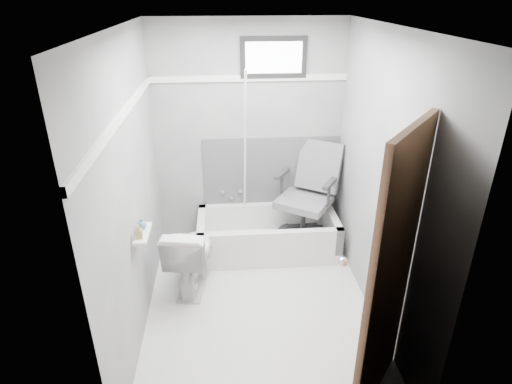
{
  "coord_description": "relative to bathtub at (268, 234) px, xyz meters",
  "views": [
    {
      "loc": [
        -0.28,
        -3.06,
        2.64
      ],
      "look_at": [
        0.0,
        0.35,
        1.0
      ],
      "focal_mm": 30.0,
      "sensor_mm": 36.0,
      "label": 1
    }
  ],
  "objects": [
    {
      "name": "floor",
      "position": [
        -0.17,
        -0.93,
        -0.21
      ],
      "size": [
        2.6,
        2.6,
        0.0
      ],
      "primitive_type": "plane",
      "color": "white",
      "rests_on": "ground"
    },
    {
      "name": "ceiling",
      "position": [
        -0.17,
        -0.93,
        2.19
      ],
      "size": [
        2.6,
        2.6,
        0.0
      ],
      "primitive_type": "plane",
      "rotation": [
        3.14,
        0.0,
        0.0
      ],
      "color": "silver",
      "rests_on": "floor"
    },
    {
      "name": "wall_back",
      "position": [
        -0.17,
        0.37,
        0.99
      ],
      "size": [
        2.0,
        0.02,
        2.4
      ],
      "primitive_type": "cube",
      "color": "slate",
      "rests_on": "floor"
    },
    {
      "name": "wall_front",
      "position": [
        -0.17,
        -2.23,
        0.99
      ],
      "size": [
        2.0,
        0.02,
        2.4
      ],
      "primitive_type": "cube",
      "color": "slate",
      "rests_on": "floor"
    },
    {
      "name": "wall_left",
      "position": [
        -1.17,
        -0.93,
        0.99
      ],
      "size": [
        0.02,
        2.6,
        2.4
      ],
      "primitive_type": "cube",
      "color": "slate",
      "rests_on": "floor"
    },
    {
      "name": "wall_right",
      "position": [
        0.83,
        -0.93,
        0.99
      ],
      "size": [
        0.02,
        2.6,
        2.4
      ],
      "primitive_type": "cube",
      "color": "slate",
      "rests_on": "floor"
    },
    {
      "name": "bathtub",
      "position": [
        0.0,
        0.0,
        0.0
      ],
      "size": [
        1.5,
        0.7,
        0.42
      ],
      "primitive_type": null,
      "color": "silver",
      "rests_on": "floor"
    },
    {
      "name": "office_chair",
      "position": [
        0.39,
        0.04,
        0.44
      ],
      "size": [
        0.84,
        0.84,
        1.06
      ],
      "primitive_type": null,
      "rotation": [
        0.0,
        0.0,
        -0.58
      ],
      "color": "slate",
      "rests_on": "bathtub"
    },
    {
      "name": "toilet",
      "position": [
        -0.79,
        -0.56,
        0.14
      ],
      "size": [
        0.5,
        0.76,
        0.69
      ],
      "primitive_type": "imported",
      "rotation": [
        0.0,
        0.0,
        2.99
      ],
      "color": "white",
      "rests_on": "floor"
    },
    {
      "name": "door",
      "position": [
        0.81,
        -2.21,
        0.79
      ],
      "size": [
        0.78,
        0.78,
        2.0
      ],
      "primitive_type": null,
      "color": "#502C1D",
      "rests_on": "floor"
    },
    {
      "name": "window",
      "position": [
        0.08,
        0.36,
        1.81
      ],
      "size": [
        0.66,
        0.04,
        0.4
      ],
      "primitive_type": null,
      "color": "black",
      "rests_on": "wall_back"
    },
    {
      "name": "backerboard",
      "position": [
        0.08,
        0.36,
        0.59
      ],
      "size": [
        1.5,
        0.02,
        0.78
      ],
      "primitive_type": "cube",
      "color": "#4C4C4F",
      "rests_on": "wall_back"
    },
    {
      "name": "trim_back",
      "position": [
        -0.17,
        0.36,
        1.61
      ],
      "size": [
        2.0,
        0.02,
        0.06
      ],
      "primitive_type": "cube",
      "color": "white",
      "rests_on": "wall_back"
    },
    {
      "name": "trim_left",
      "position": [
        -1.16,
        -0.93,
        1.61
      ],
      "size": [
        0.02,
        2.6,
        0.06
      ],
      "primitive_type": "cube",
      "color": "white",
      "rests_on": "wall_left"
    },
    {
      "name": "pole",
      "position": [
        -0.23,
        0.13,
        0.84
      ],
      "size": [
        0.02,
        0.54,
        1.89
      ],
      "primitive_type": "cylinder",
      "rotation": [
        0.27,
        0.0,
        0.0
      ],
      "color": "silver",
      "rests_on": "bathtub"
    },
    {
      "name": "shelf",
      "position": [
        -1.1,
        -1.05,
        0.69
      ],
      "size": [
        0.1,
        0.32,
        0.02
      ],
      "primitive_type": "cube",
      "color": "white",
      "rests_on": "wall_left"
    },
    {
      "name": "soap_bottle_a",
      "position": [
        -1.11,
        -1.13,
        0.76
      ],
      "size": [
        0.06,
        0.06,
        0.12
      ],
      "primitive_type": "imported",
      "rotation": [
        0.0,
        0.0,
        0.08
      ],
      "color": "#9C8A4E",
      "rests_on": "shelf"
    },
    {
      "name": "soap_bottle_b",
      "position": [
        -1.11,
        -0.99,
        0.75
      ],
      "size": [
        0.08,
        0.08,
        0.09
      ],
      "primitive_type": "imported",
      "rotation": [
        0.0,
        0.0,
        0.17
      ],
      "color": "slate",
      "rests_on": "shelf"
    },
    {
      "name": "faucet",
      "position": [
        -0.37,
        0.34,
        0.34
      ],
      "size": [
        0.26,
        0.1,
        0.16
      ],
      "primitive_type": null,
      "color": "silver",
      "rests_on": "wall_back"
    }
  ]
}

